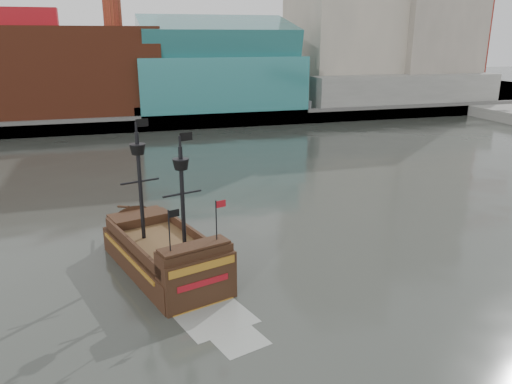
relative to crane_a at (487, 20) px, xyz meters
name	(u,v)px	position (x,y,z in m)	size (l,w,h in m)	color
ground	(314,319)	(-78.63, -82.00, -19.11)	(400.00, 400.00, 0.00)	#2A2D27
promenade_far	(154,103)	(-78.63, 10.00, -18.11)	(220.00, 60.00, 2.00)	slate
seawall	(171,123)	(-78.63, -19.50, -17.81)	(220.00, 1.00, 2.60)	#4C4C49
crane_a	(487,20)	(0.00, 0.00, 0.00)	(22.50, 4.00, 32.25)	slate
crane_b	(488,36)	(9.60, 10.00, -3.54)	(19.10, 4.00, 26.25)	slate
pirate_ship	(165,258)	(-86.06, -73.53, -18.11)	(8.45, 15.44, 11.08)	black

